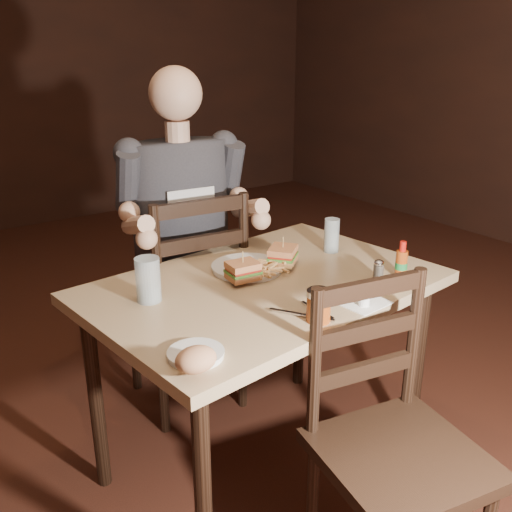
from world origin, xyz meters
TOP-DOWN VIEW (x-y plane):
  - room_shell at (0.00, 0.00)m, footprint 7.00×7.00m
  - main_table at (-0.23, -0.28)m, footprint 1.26×0.91m
  - chair_far at (-0.24, 0.29)m, footprint 0.51×0.55m
  - chair_near at (-0.23, -0.92)m, footprint 0.51×0.54m
  - diner at (-0.24, 0.24)m, footprint 0.59×0.49m
  - dinner_plate at (-0.21, -0.16)m, footprint 0.28×0.28m
  - sandwich_left at (-0.29, -0.24)m, footprint 0.11×0.10m
  - sandwich_right at (-0.08, -0.20)m, footprint 0.14×0.14m
  - fries_pile at (-0.18, -0.23)m, footprint 0.24×0.18m
  - ketchup_dollop at (-0.08, -0.18)m, footprint 0.05×0.05m
  - glass_left at (-0.62, -0.19)m, footprint 0.09×0.09m
  - glass_right at (0.17, -0.18)m, footprint 0.06×0.06m
  - hot_sauce at (0.19, -0.52)m, footprint 0.04×0.04m
  - salt_shaker at (-0.09, -0.62)m, footprint 0.04×0.04m
  - pepper_shaker at (0.11, -0.49)m, footprint 0.04×0.04m
  - syrup_dispenser at (-0.27, -0.61)m, footprint 0.08×0.08m
  - napkin at (-0.08, -0.60)m, footprint 0.16×0.15m
  - knife at (-0.29, -0.56)m, footprint 0.12×0.18m
  - fork at (-0.24, -0.56)m, footprint 0.01×0.15m
  - side_plate at (-0.67, -0.58)m, footprint 0.16×0.16m
  - bread_roll at (-0.72, -0.66)m, footprint 0.12×0.10m

SIDE VIEW (x-z plane):
  - chair_near at x=-0.23m, z-range 0.00..0.93m
  - chair_far at x=-0.24m, z-range 0.00..0.99m
  - main_table at x=-0.23m, z-range 0.30..1.07m
  - napkin at x=-0.08m, z-range 0.77..0.77m
  - fork at x=-0.24m, z-range 0.77..0.78m
  - knife at x=-0.29m, z-range 0.77..0.78m
  - side_plate at x=-0.67m, z-range 0.77..0.78m
  - dinner_plate at x=-0.21m, z-range 0.77..0.78m
  - ketchup_dollop at x=-0.08m, z-range 0.78..0.80m
  - salt_shaker at x=-0.09m, z-range 0.77..0.83m
  - fries_pile at x=-0.18m, z-range 0.78..0.82m
  - pepper_shaker at x=0.11m, z-range 0.77..0.84m
  - bread_roll at x=-0.72m, z-range 0.78..0.84m
  - syrup_dispenser at x=-0.27m, z-range 0.77..0.87m
  - sandwich_left at x=-0.29m, z-range 0.78..0.88m
  - sandwich_right at x=-0.08m, z-range 0.78..0.88m
  - hot_sauce at x=0.19m, z-range 0.77..0.90m
  - glass_right at x=0.17m, z-range 0.77..0.90m
  - glass_left at x=-0.62m, z-range 0.77..0.91m
  - diner at x=-0.24m, z-range 0.51..1.47m
  - room_shell at x=0.00m, z-range -2.10..4.90m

